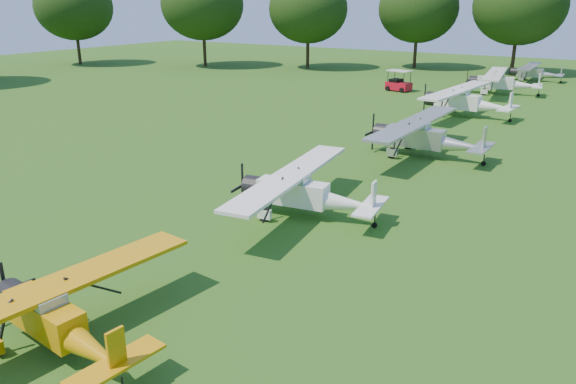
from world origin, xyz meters
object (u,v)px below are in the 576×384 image
at_px(aircraft_7, 534,72).
at_px(aircraft_6, 501,81).
at_px(aircraft_2, 53,317).
at_px(golf_cart, 398,84).
at_px(aircraft_3, 303,190).
at_px(aircraft_4, 424,135).
at_px(aircraft_5, 465,100).

bearing_deg(aircraft_7, aircraft_6, -96.49).
distance_m(aircraft_2, golf_cart, 48.03).
height_order(aircraft_3, aircraft_7, aircraft_3).
xyz_separation_m(aircraft_4, golf_cart, (-10.70, 23.15, -0.62)).
height_order(aircraft_4, golf_cart, aircraft_4).
bearing_deg(aircraft_2, aircraft_6, 96.19).
bearing_deg(aircraft_4, aircraft_6, 93.36).
bearing_deg(aircraft_5, aircraft_6, 94.75).
distance_m(aircraft_3, aircraft_5, 25.52).
relative_size(aircraft_2, aircraft_4, 0.81).
xyz_separation_m(aircraft_5, golf_cart, (-9.35, 9.72, -0.66)).
bearing_deg(aircraft_3, aircraft_2, -100.27).
height_order(aircraft_3, aircraft_4, aircraft_4).
distance_m(aircraft_3, aircraft_7, 50.33).
xyz_separation_m(aircraft_7, golf_cart, (-10.39, -15.08, -0.38)).
bearing_deg(aircraft_2, aircraft_7, 95.24).
bearing_deg(aircraft_4, golf_cart, 115.17).
relative_size(aircraft_3, aircraft_5, 0.87).
xyz_separation_m(aircraft_3, aircraft_7, (0.81, 50.32, -0.10)).
xyz_separation_m(aircraft_3, aircraft_6, (-0.27, 38.60, 0.12)).
distance_m(aircraft_5, golf_cart, 13.51).
relative_size(aircraft_4, golf_cart, 4.24).
bearing_deg(aircraft_5, aircraft_2, -85.89).
relative_size(aircraft_2, aircraft_7, 0.99).
relative_size(aircraft_3, golf_cart, 3.84).
bearing_deg(aircraft_5, aircraft_3, -84.95).
xyz_separation_m(aircraft_2, aircraft_7, (1.33, 62.24, 0.02)).
relative_size(aircraft_5, aircraft_7, 1.26).
height_order(aircraft_4, aircraft_7, aircraft_4).
xyz_separation_m(aircraft_6, golf_cart, (-9.31, -3.35, -0.60)).
distance_m(aircraft_2, aircraft_7, 62.26).
xyz_separation_m(aircraft_5, aircraft_6, (-0.05, 13.07, -0.05)).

